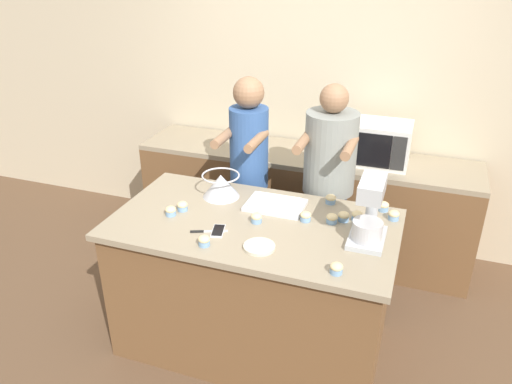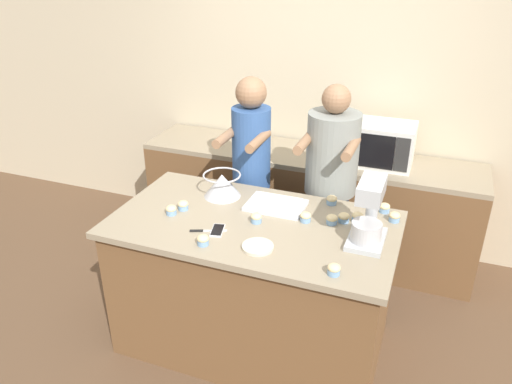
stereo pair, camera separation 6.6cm
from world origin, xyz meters
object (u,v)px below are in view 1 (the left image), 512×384
(cupcake_11, at_px, (394,215))
(person_left, at_px, (249,178))
(person_right, at_px, (327,194))
(cupcake_6, at_px, (306,216))
(cupcake_0, at_px, (336,268))
(stand_mixer, at_px, (369,214))
(cupcake_9, at_px, (344,216))
(microwave_oven, at_px, (377,143))
(baking_tray, at_px, (275,204))
(knife, at_px, (206,231))
(cell_phone, at_px, (218,231))
(cupcake_1, at_px, (357,216))
(cupcake_2, at_px, (171,211))
(cupcake_8, at_px, (182,206))
(cupcake_4, at_px, (331,199))
(small_plate, at_px, (259,247))
(cupcake_3, at_px, (204,241))
(cupcake_10, at_px, (332,218))
(cupcake_5, at_px, (257,218))
(mixing_bowl, at_px, (221,185))

(cupcake_11, bearing_deg, person_left, 161.44)
(person_right, xyz_separation_m, cupcake_6, (-0.02, -0.56, 0.11))
(cupcake_0, bearing_deg, cupcake_6, 120.78)
(stand_mixer, bearing_deg, person_right, 118.83)
(person_right, height_order, cupcake_11, person_right)
(cupcake_0, xyz_separation_m, cupcake_9, (-0.07, 0.55, 0.00))
(person_left, xyz_separation_m, person_right, (0.60, 0.00, -0.03))
(microwave_oven, bearing_deg, cupcake_6, -103.34)
(baking_tray, height_order, knife, baking_tray)
(cupcake_11, bearing_deg, cell_phone, -152.71)
(person_right, bearing_deg, stand_mixer, -61.17)
(stand_mixer, relative_size, cupcake_1, 5.67)
(cupcake_2, relative_size, cupcake_8, 1.00)
(cupcake_2, xyz_separation_m, cupcake_11, (1.31, 0.41, 0.00))
(cupcake_4, distance_m, cupcake_9, 0.24)
(person_left, bearing_deg, stand_mixer, -34.55)
(baking_tray, bearing_deg, small_plate, -82.69)
(cupcake_0, relative_size, cupcake_4, 1.00)
(cupcake_4, height_order, cupcake_11, same)
(stand_mixer, bearing_deg, cupcake_11, 68.28)
(stand_mixer, height_order, cupcake_3, stand_mixer)
(person_left, bearing_deg, cupcake_10, -35.95)
(cupcake_2, xyz_separation_m, cupcake_3, (0.34, -0.25, 0.00))
(person_right, bearing_deg, cupcake_0, -75.75)
(cupcake_4, relative_size, cupcake_5, 1.00)
(knife, bearing_deg, cell_phone, 21.42)
(cell_phone, xyz_separation_m, cupcake_8, (-0.32, 0.17, 0.02))
(cell_phone, bearing_deg, cupcake_4, 46.64)
(knife, xyz_separation_m, cupcake_9, (0.73, 0.40, 0.03))
(small_plate, xyz_separation_m, cupcake_4, (0.26, 0.67, 0.02))
(microwave_oven, distance_m, cupcake_11, 0.99)
(cupcake_3, xyz_separation_m, cupcake_11, (0.97, 0.66, 0.00))
(cupcake_9, bearing_deg, cupcake_1, 25.88)
(knife, distance_m, cupcake_2, 0.32)
(mixing_bowl, distance_m, microwave_oven, 1.35)
(knife, distance_m, cupcake_1, 0.92)
(mixing_bowl, xyz_separation_m, cupcake_1, (0.91, -0.02, -0.05))
(person_left, distance_m, knife, 0.88)
(cell_phone, height_order, cupcake_1, cupcake_1)
(cell_phone, distance_m, cupcake_1, 0.85)
(cell_phone, relative_size, cupcake_11, 2.30)
(baking_tray, distance_m, cupcake_11, 0.74)
(person_right, xyz_separation_m, cupcake_11, (0.48, -0.36, 0.11))
(cupcake_4, bearing_deg, cupcake_1, -40.20)
(stand_mixer, relative_size, small_plate, 2.16)
(cell_phone, bearing_deg, person_right, 61.14)
(stand_mixer, relative_size, cupcake_8, 5.67)
(cupcake_6, distance_m, cupcake_10, 0.16)
(baking_tray, height_order, cupcake_9, cupcake_9)
(person_right, bearing_deg, microwave_oven, 66.93)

